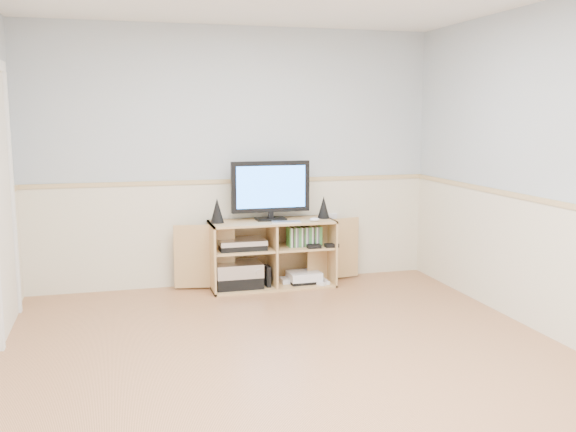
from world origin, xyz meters
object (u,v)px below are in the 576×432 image
object	(u,v)px
monitor	(271,188)
game_consoles	(303,277)
keyboard	(286,222)
media_cabinet	(271,252)

from	to	relation	value
monitor	game_consoles	xyz separation A→B (m)	(0.31, -0.06, -0.89)
game_consoles	keyboard	bearing A→B (deg)	-147.83
keyboard	game_consoles	world-z (taller)	keyboard
monitor	game_consoles	size ratio (longest dim) A/B	1.71
keyboard	game_consoles	bearing A→B (deg)	40.38
monitor	keyboard	xyz separation A→B (m)	(0.11, -0.19, -0.30)
media_cabinet	keyboard	bearing A→B (deg)	-61.25
monitor	media_cabinet	bearing A→B (deg)	90.00
keyboard	game_consoles	distance (m)	0.63
media_cabinet	monitor	xyz separation A→B (m)	(0.00, -0.01, 0.63)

